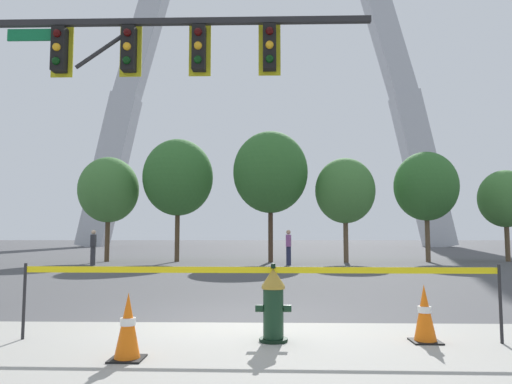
{
  "coord_description": "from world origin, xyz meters",
  "views": [
    {
      "loc": [
        0.5,
        -7.68,
        1.36
      ],
      "look_at": [
        0.17,
        5.0,
        2.5
      ],
      "focal_mm": 33.62,
      "sensor_mm": 36.0,
      "label": 1
    }
  ],
  "objects_px": {
    "fire_hydrant": "(273,305)",
    "traffic_cone_mid_sidewalk": "(128,327)",
    "pedestrian_standing_center": "(289,247)",
    "traffic_signal_gantry": "(107,81)",
    "monument_arch": "(264,50)",
    "pedestrian_walking_left": "(93,247)",
    "traffic_cone_by_hydrant": "(425,314)"
  },
  "relations": [
    {
      "from": "fire_hydrant",
      "to": "traffic_cone_mid_sidewalk",
      "type": "xyz_separation_m",
      "value": [
        -1.6,
        -0.94,
        -0.11
      ]
    },
    {
      "from": "traffic_cone_mid_sidewalk",
      "to": "pedestrian_standing_center",
      "type": "bearing_deg",
      "value": 81.62
    },
    {
      "from": "traffic_signal_gantry",
      "to": "monument_arch",
      "type": "distance_m",
      "value": 51.36
    },
    {
      "from": "fire_hydrant",
      "to": "pedestrian_standing_center",
      "type": "distance_m",
      "value": 15.63
    },
    {
      "from": "traffic_cone_mid_sidewalk",
      "to": "pedestrian_standing_center",
      "type": "height_order",
      "value": "pedestrian_standing_center"
    },
    {
      "from": "fire_hydrant",
      "to": "traffic_cone_mid_sidewalk",
      "type": "height_order",
      "value": "fire_hydrant"
    },
    {
      "from": "fire_hydrant",
      "to": "monument_arch",
      "type": "distance_m",
      "value": 55.55
    },
    {
      "from": "monument_arch",
      "to": "pedestrian_walking_left",
      "type": "distance_m",
      "value": 42.73
    },
    {
      "from": "traffic_cone_mid_sidewalk",
      "to": "pedestrian_walking_left",
      "type": "bearing_deg",
      "value": 111.49
    },
    {
      "from": "fire_hydrant",
      "to": "pedestrian_standing_center",
      "type": "xyz_separation_m",
      "value": [
        0.84,
        15.61,
        0.35
      ]
    },
    {
      "from": "traffic_cone_mid_sidewalk",
      "to": "fire_hydrant",
      "type": "bearing_deg",
      "value": 30.54
    },
    {
      "from": "pedestrian_walking_left",
      "to": "traffic_cone_mid_sidewalk",
      "type": "bearing_deg",
      "value": -68.51
    },
    {
      "from": "traffic_cone_mid_sidewalk",
      "to": "pedestrian_walking_left",
      "type": "height_order",
      "value": "pedestrian_walking_left"
    },
    {
      "from": "traffic_cone_mid_sidewalk",
      "to": "traffic_signal_gantry",
      "type": "bearing_deg",
      "value": 113.15
    },
    {
      "from": "pedestrian_standing_center",
      "to": "monument_arch",
      "type": "bearing_deg",
      "value": 92.31
    },
    {
      "from": "fire_hydrant",
      "to": "traffic_cone_mid_sidewalk",
      "type": "relative_size",
      "value": 1.36
    },
    {
      "from": "fire_hydrant",
      "to": "traffic_signal_gantry",
      "type": "bearing_deg",
      "value": 138.01
    },
    {
      "from": "pedestrian_walking_left",
      "to": "pedestrian_standing_center",
      "type": "xyz_separation_m",
      "value": [
        8.77,
        0.45,
        0.0
      ]
    },
    {
      "from": "traffic_cone_by_hydrant",
      "to": "pedestrian_walking_left",
      "type": "relative_size",
      "value": 0.46
    },
    {
      "from": "fire_hydrant",
      "to": "pedestrian_standing_center",
      "type": "relative_size",
      "value": 0.62
    },
    {
      "from": "monument_arch",
      "to": "pedestrian_walking_left",
      "type": "relative_size",
      "value": 34.84
    },
    {
      "from": "fire_hydrant",
      "to": "traffic_cone_by_hydrant",
      "type": "xyz_separation_m",
      "value": [
        1.92,
        0.01,
        -0.11
      ]
    },
    {
      "from": "traffic_cone_mid_sidewalk",
      "to": "monument_arch",
      "type": "relative_size",
      "value": 0.01
    },
    {
      "from": "traffic_signal_gantry",
      "to": "pedestrian_walking_left",
      "type": "height_order",
      "value": "traffic_signal_gantry"
    },
    {
      "from": "traffic_cone_by_hydrant",
      "to": "traffic_cone_mid_sidewalk",
      "type": "bearing_deg",
      "value": -164.92
    },
    {
      "from": "traffic_cone_by_hydrant",
      "to": "traffic_signal_gantry",
      "type": "xyz_separation_m",
      "value": [
        -5.17,
        2.92,
        4.05
      ]
    },
    {
      "from": "traffic_signal_gantry",
      "to": "monument_arch",
      "type": "bearing_deg",
      "value": 86.76
    },
    {
      "from": "traffic_cone_mid_sidewalk",
      "to": "monument_arch",
      "type": "height_order",
      "value": "monument_arch"
    },
    {
      "from": "traffic_signal_gantry",
      "to": "pedestrian_standing_center",
      "type": "height_order",
      "value": "traffic_signal_gantry"
    },
    {
      "from": "fire_hydrant",
      "to": "traffic_signal_gantry",
      "type": "xyz_separation_m",
      "value": [
        -3.25,
        2.93,
        3.94
      ]
    },
    {
      "from": "pedestrian_walking_left",
      "to": "pedestrian_standing_center",
      "type": "distance_m",
      "value": 8.79
    },
    {
      "from": "traffic_cone_mid_sidewalk",
      "to": "pedestrian_walking_left",
      "type": "relative_size",
      "value": 0.46
    }
  ]
}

